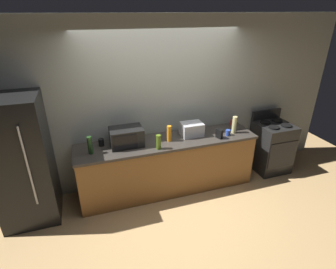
# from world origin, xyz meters

# --- Properties ---
(ground_plane) EXTENTS (8.00, 8.00, 0.00)m
(ground_plane) POSITION_xyz_m (0.00, 0.00, 0.00)
(ground_plane) COLOR tan
(back_wall) EXTENTS (6.40, 0.10, 2.70)m
(back_wall) POSITION_xyz_m (0.00, 0.81, 1.35)
(back_wall) COLOR #9EA399
(back_wall) RESTS_ON ground_plane
(counter_run) EXTENTS (2.84, 0.64, 0.90)m
(counter_run) POSITION_xyz_m (0.00, 0.40, 0.45)
(counter_run) COLOR brown
(counter_run) RESTS_ON ground_plane
(refrigerator) EXTENTS (0.72, 0.73, 1.80)m
(refrigerator) POSITION_xyz_m (-2.05, 0.40, 0.90)
(refrigerator) COLOR black
(refrigerator) RESTS_ON ground_plane
(stove_range) EXTENTS (0.60, 0.61, 1.08)m
(stove_range) POSITION_xyz_m (2.00, 0.40, 0.46)
(stove_range) COLOR black
(stove_range) RESTS_ON ground_plane
(microwave) EXTENTS (0.48, 0.35, 0.27)m
(microwave) POSITION_xyz_m (-0.63, 0.45, 1.04)
(microwave) COLOR black
(microwave) RESTS_ON counter_run
(toaster_oven) EXTENTS (0.34, 0.26, 0.21)m
(toaster_oven) POSITION_xyz_m (0.42, 0.46, 1.01)
(toaster_oven) COLOR #B7BABF
(toaster_oven) RESTS_ON counter_run
(cordless_phone) EXTENTS (0.09, 0.12, 0.15)m
(cordless_phone) POSITION_xyz_m (0.79, 0.23, 0.98)
(cordless_phone) COLOR black
(cordless_phone) RESTS_ON counter_run
(bottle_dish_soap) EXTENTS (0.07, 0.07, 0.25)m
(bottle_dish_soap) POSITION_xyz_m (0.01, 0.38, 1.02)
(bottle_dish_soap) COLOR orange
(bottle_dish_soap) RESTS_ON counter_run
(bottle_wine) EXTENTS (0.07, 0.07, 0.26)m
(bottle_wine) POSITION_xyz_m (-1.16, 0.35, 1.03)
(bottle_wine) COLOR #1E3F19
(bottle_wine) RESTS_ON counter_run
(bottle_olive_oil) EXTENTS (0.07, 0.07, 0.22)m
(bottle_olive_oil) POSITION_xyz_m (-0.22, 0.18, 1.01)
(bottle_olive_oil) COLOR #4C6B19
(bottle_olive_oil) RESTS_ON counter_run
(bottle_vinegar) EXTENTS (0.07, 0.07, 0.28)m
(bottle_vinegar) POSITION_xyz_m (1.11, 0.33, 1.04)
(bottle_vinegar) COLOR beige
(bottle_vinegar) RESTS_ON counter_run
(mug_red) EXTENTS (0.09, 0.09, 0.09)m
(mug_red) POSITION_xyz_m (1.28, 0.62, 0.94)
(mug_red) COLOR red
(mug_red) RESTS_ON counter_run
(mug_black) EXTENTS (0.08, 0.08, 0.11)m
(mug_black) POSITION_xyz_m (-1.00, 0.54, 0.95)
(mug_black) COLOR black
(mug_black) RESTS_ON counter_run
(mug_blue) EXTENTS (0.08, 0.08, 0.09)m
(mug_blue) POSITION_xyz_m (0.97, 0.27, 0.95)
(mug_blue) COLOR #2D4CB2
(mug_blue) RESTS_ON counter_run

